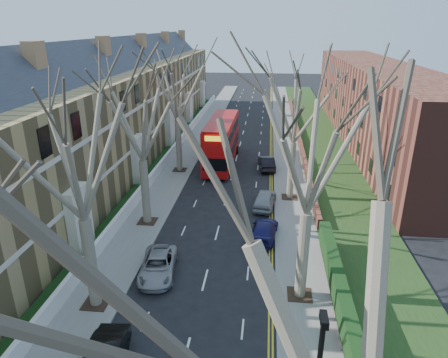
% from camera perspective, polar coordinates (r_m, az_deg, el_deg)
% --- Properties ---
extents(pavement_left, '(3.00, 102.00, 0.12)m').
position_cam_1_polar(pavement_left, '(53.38, -4.14, 5.28)').
color(pavement_left, slate).
rests_on(pavement_left, ground).
extents(pavement_right, '(3.00, 102.00, 0.12)m').
position_cam_1_polar(pavement_right, '(52.59, 8.88, 4.83)').
color(pavement_right, slate).
rests_on(pavement_right, ground).
extents(terrace_left, '(9.70, 78.00, 13.60)m').
position_cam_1_polar(terrace_left, '(46.67, -15.50, 9.15)').
color(terrace_left, '#9C844F').
rests_on(terrace_left, ground).
extents(flats_right, '(13.97, 54.00, 10.00)m').
position_cam_1_polar(flats_right, '(57.05, 20.78, 10.09)').
color(flats_right, brown).
rests_on(flats_right, ground).
extents(front_wall_left, '(0.30, 78.00, 1.00)m').
position_cam_1_polar(front_wall_left, '(46.09, -7.94, 3.24)').
color(front_wall_left, white).
rests_on(front_wall_left, ground).
extents(grass_verge_right, '(6.00, 102.00, 0.06)m').
position_cam_1_polar(grass_verge_right, '(52.98, 13.77, 4.69)').
color(grass_verge_right, '#1C3714').
rests_on(grass_verge_right, ground).
extents(tree_left_mid, '(10.50, 10.50, 14.71)m').
position_cam_1_polar(tree_left_mid, '(20.37, -20.71, 5.09)').
color(tree_left_mid, '#736652').
rests_on(tree_left_mid, ground).
extents(tree_left_far, '(10.15, 10.15, 14.22)m').
position_cam_1_polar(tree_left_far, '(29.44, -12.09, 10.04)').
color(tree_left_far, '#736652').
rests_on(tree_left_far, ground).
extents(tree_left_dist, '(10.50, 10.50, 14.71)m').
position_cam_1_polar(tree_left_dist, '(40.81, -6.88, 13.84)').
color(tree_left_dist, '#736652').
rests_on(tree_left_dist, ground).
extents(tree_right_near, '(10.85, 10.85, 15.20)m').
position_cam_1_polar(tree_right_near, '(7.66, 23.28, -20.70)').
color(tree_right_near, '#736652').
rests_on(tree_right_near, ground).
extents(tree_right_mid, '(10.50, 10.50, 14.71)m').
position_cam_1_polar(tree_right_mid, '(20.24, 12.55, 5.88)').
color(tree_right_mid, '#736652').
rests_on(tree_right_mid, ground).
extents(tree_right_far, '(10.15, 10.15, 14.22)m').
position_cam_1_polar(tree_right_far, '(33.96, 10.25, 11.63)').
color(tree_right_far, '#736652').
rests_on(tree_right_far, ground).
extents(double_decker_bus, '(3.12, 11.91, 4.93)m').
position_cam_1_polar(double_decker_bus, '(44.50, -0.33, 5.23)').
color(double_decker_bus, '#A30B0B').
rests_on(double_decker_bus, ground).
extents(car_left_far, '(2.63, 4.78, 1.27)m').
position_cam_1_polar(car_left_far, '(25.90, -9.40, -12.09)').
color(car_left_far, gray).
rests_on(car_left_far, ground).
extents(car_right_near, '(2.31, 4.56, 1.27)m').
position_cam_1_polar(car_right_near, '(29.64, 5.72, -7.28)').
color(car_right_near, '#171752').
rests_on(car_right_near, ground).
extents(car_right_mid, '(2.22, 4.43, 1.45)m').
position_cam_1_polar(car_right_mid, '(34.43, 5.84, -2.87)').
color(car_right_mid, gray).
rests_on(car_right_mid, ground).
extents(car_right_far, '(2.00, 4.43, 1.41)m').
position_cam_1_polar(car_right_far, '(43.49, 6.12, 2.33)').
color(car_right_far, black).
rests_on(car_right_far, ground).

